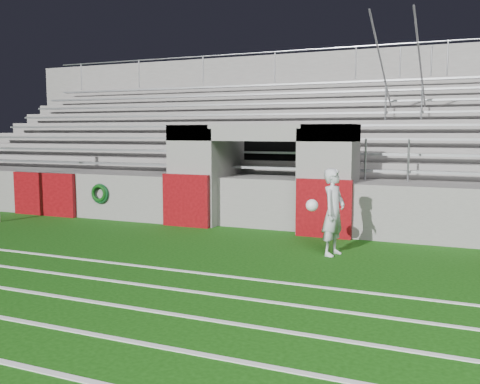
% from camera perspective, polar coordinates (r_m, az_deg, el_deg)
% --- Properties ---
extents(ground, '(90.00, 90.00, 0.00)m').
position_cam_1_polar(ground, '(10.46, -4.97, -6.96)').
color(ground, '#12450B').
rests_on(ground, ground).
extents(stadium_structure, '(26.00, 8.48, 5.42)m').
position_cam_1_polar(stadium_structure, '(17.62, 7.41, 3.33)').
color(stadium_structure, slate).
rests_on(stadium_structure, ground).
extents(goalkeeper_with_ball, '(0.73, 0.78, 1.71)m').
position_cam_1_polar(goalkeeper_with_ball, '(10.61, 9.88, -2.10)').
color(goalkeeper_with_ball, silver).
rests_on(goalkeeper_with_ball, ground).
extents(hose_coil, '(0.56, 0.15, 0.56)m').
position_cam_1_polar(hose_coil, '(15.22, -14.77, -0.15)').
color(hose_coil, '#0C3C1A').
rests_on(hose_coil, ground).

